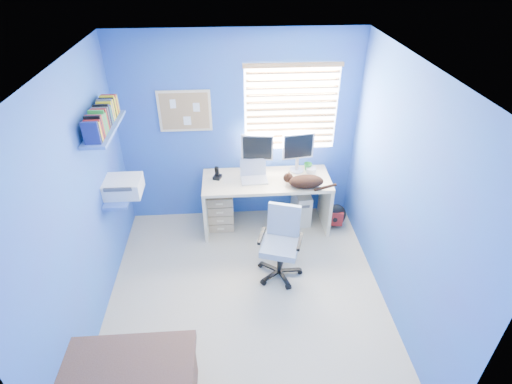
{
  "coord_description": "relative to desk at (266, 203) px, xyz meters",
  "views": [
    {
      "loc": [
        -0.11,
        -3.04,
        3.38
      ],
      "look_at": [
        0.15,
        0.65,
        0.95
      ],
      "focal_mm": 28.0,
      "sensor_mm": 36.0,
      "label": 1
    }
  ],
  "objects": [
    {
      "name": "corkboard",
      "position": [
        -0.98,
        0.33,
        1.18
      ],
      "size": [
        0.64,
        0.02,
        0.52
      ],
      "color": "#D7B887",
      "rests_on": "ground"
    },
    {
      "name": "wall_left",
      "position": [
        -1.83,
        -1.26,
        0.88
      ],
      "size": [
        0.01,
        3.2,
        2.5
      ],
      "primitive_type": "cube",
      "color": "blue",
      "rests_on": "ground"
    },
    {
      "name": "wall_back",
      "position": [
        -0.33,
        0.34,
        0.88
      ],
      "size": [
        3.0,
        0.01,
        2.5
      ],
      "primitive_type": "cube",
      "color": "blue",
      "rests_on": "ground"
    },
    {
      "name": "ceiling",
      "position": [
        -0.33,
        -1.26,
        2.13
      ],
      "size": [
        3.0,
        3.2,
        0.0
      ],
      "primitive_type": "cube",
      "color": "white",
      "rests_on": "wall_back"
    },
    {
      "name": "laptop",
      "position": [
        -0.16,
        -0.01,
        0.48
      ],
      "size": [
        0.34,
        0.28,
        0.22
      ],
      "primitive_type": "cube",
      "rotation": [
        0.0,
        0.0,
        0.05
      ],
      "color": "silver",
      "rests_on": "desk"
    },
    {
      "name": "backpack",
      "position": [
        0.93,
        -0.06,
        -0.2
      ],
      "size": [
        0.32,
        0.26,
        0.34
      ],
      "primitive_type": "ellipsoid",
      "rotation": [
        0.0,
        0.0,
        -0.15
      ],
      "color": "black",
      "rests_on": "floor"
    },
    {
      "name": "wall_right",
      "position": [
        1.17,
        -1.26,
        0.88
      ],
      "size": [
        0.01,
        3.2,
        2.5
      ],
      "primitive_type": "cube",
      "color": "blue",
      "rests_on": "ground"
    },
    {
      "name": "phone",
      "position": [
        -0.62,
        0.06,
        0.45
      ],
      "size": [
        0.12,
        0.13,
        0.17
      ],
      "primitive_type": "cube",
      "rotation": [
        0.0,
        0.0,
        -0.33
      ],
      "color": "black",
      "rests_on": "desk"
    },
    {
      "name": "cd_spindle",
      "position": [
        0.59,
        0.13,
        0.41
      ],
      "size": [
        0.13,
        0.13,
        0.07
      ],
      "primitive_type": "cylinder",
      "color": "silver",
      "rests_on": "desk"
    },
    {
      "name": "drawer_boxes",
      "position": [
        -0.61,
        0.02,
        -0.1
      ],
      "size": [
        0.35,
        0.28,
        0.54
      ],
      "primitive_type": "cube",
      "color": "tan",
      "rests_on": "floor"
    },
    {
      "name": "monitor_right",
      "position": [
        0.41,
        0.18,
        0.64
      ],
      "size": [
        0.41,
        0.18,
        0.54
      ],
      "primitive_type": "cube",
      "rotation": [
        0.0,
        0.0,
        0.14
      ],
      "color": "silver",
      "rests_on": "desk"
    },
    {
      "name": "window_blinds",
      "position": [
        0.32,
        0.31,
        1.18
      ],
      "size": [
        1.15,
        0.05,
        1.1
      ],
      "color": "white",
      "rests_on": "ground"
    },
    {
      "name": "floor",
      "position": [
        -0.33,
        -1.26,
        -0.37
      ],
      "size": [
        3.0,
        3.2,
        0.0
      ],
      "primitive_type": "cube",
      "color": "#B3AA93",
      "rests_on": "ground"
    },
    {
      "name": "monitor_left",
      "position": [
        -0.11,
        0.18,
        0.64
      ],
      "size": [
        0.41,
        0.17,
        0.54
      ],
      "primitive_type": "cube",
      "rotation": [
        0.0,
        0.0,
        -0.12
      ],
      "color": "silver",
      "rests_on": "desk"
    },
    {
      "name": "office_chair",
      "position": [
        0.08,
        -0.89,
        -0.05
      ],
      "size": [
        0.62,
        0.62,
        0.85
      ],
      "color": "black",
      "rests_on": "floor"
    },
    {
      "name": "wall_shelves",
      "position": [
        -1.68,
        -0.51,
        1.06
      ],
      "size": [
        0.42,
        0.9,
        1.05
      ],
      "color": "#4169C2",
      "rests_on": "ground"
    },
    {
      "name": "mug",
      "position": [
        0.56,
        0.19,
        0.42
      ],
      "size": [
        0.1,
        0.09,
        0.1
      ],
      "primitive_type": "imported",
      "color": "#21892E",
      "rests_on": "desk"
    },
    {
      "name": "cat",
      "position": [
        0.46,
        -0.21,
        0.45
      ],
      "size": [
        0.48,
        0.37,
        0.15
      ],
      "primitive_type": "ellipsoid",
      "rotation": [
        0.0,
        0.0,
        -0.38
      ],
      "color": "black",
      "rests_on": "desk"
    },
    {
      "name": "yellow_book",
      "position": [
        0.35,
        -0.08,
        -0.25
      ],
      "size": [
        0.03,
        0.17,
        0.24
      ],
      "primitive_type": "cube",
      "color": "yellow",
      "rests_on": "floor"
    },
    {
      "name": "desk",
      "position": [
        0.0,
        0.0,
        0.0
      ],
      "size": [
        1.62,
        0.65,
        0.74
      ],
      "primitive_type": "cube",
      "color": "#D7B887",
      "rests_on": "floor"
    },
    {
      "name": "tower_pc",
      "position": [
        0.49,
        0.12,
        -0.14
      ],
      "size": [
        0.22,
        0.45,
        0.45
      ],
      "primitive_type": "cube",
      "rotation": [
        0.0,
        0.0,
        0.08
      ],
      "color": "beige",
      "rests_on": "floor"
    },
    {
      "name": "wall_front",
      "position": [
        -0.33,
        -2.86,
        0.88
      ],
      "size": [
        3.0,
        0.01,
        2.5
      ],
      "primitive_type": "cube",
      "color": "blue",
      "rests_on": "ground"
    }
  ]
}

